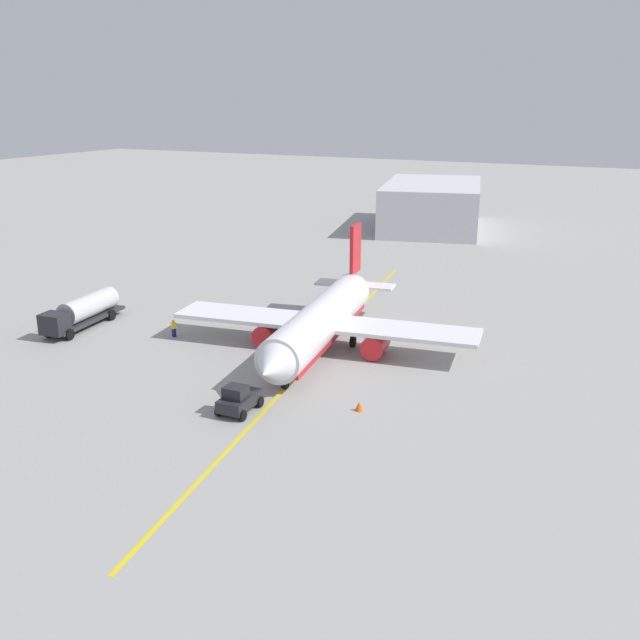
{
  "coord_description": "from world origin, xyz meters",
  "views": [
    {
      "loc": [
        54.23,
        26.39,
        22.33
      ],
      "look_at": [
        0.0,
        0.0,
        3.0
      ],
      "focal_mm": 39.03,
      "sensor_mm": 36.0,
      "label": 1
    }
  ],
  "objects_px": {
    "pushback_tug": "(239,399)",
    "safety_cone_nose": "(359,406)",
    "airplane": "(322,322)",
    "fuel_tanker": "(83,311)",
    "refueling_worker": "(174,328)"
  },
  "relations": [
    {
      "from": "airplane",
      "to": "safety_cone_nose",
      "type": "bearing_deg",
      "value": 37.75
    },
    {
      "from": "airplane",
      "to": "pushback_tug",
      "type": "relative_size",
      "value": 7.93
    },
    {
      "from": "safety_cone_nose",
      "to": "fuel_tanker",
      "type": "bearing_deg",
      "value": -100.41
    },
    {
      "from": "airplane",
      "to": "refueling_worker",
      "type": "relative_size",
      "value": 16.99
    },
    {
      "from": "airplane",
      "to": "fuel_tanker",
      "type": "bearing_deg",
      "value": -79.26
    },
    {
      "from": "refueling_worker",
      "to": "safety_cone_nose",
      "type": "relative_size",
      "value": 2.37
    },
    {
      "from": "refueling_worker",
      "to": "safety_cone_nose",
      "type": "xyz_separation_m",
      "value": [
        7.69,
        22.91,
        -0.46
      ]
    },
    {
      "from": "safety_cone_nose",
      "to": "airplane",
      "type": "bearing_deg",
      "value": -142.25
    },
    {
      "from": "airplane",
      "to": "pushback_tug",
      "type": "distance_m",
      "value": 14.96
    },
    {
      "from": "fuel_tanker",
      "to": "refueling_worker",
      "type": "relative_size",
      "value": 6.33
    },
    {
      "from": "pushback_tug",
      "to": "safety_cone_nose",
      "type": "bearing_deg",
      "value": 117.32
    },
    {
      "from": "airplane",
      "to": "safety_cone_nose",
      "type": "distance_m",
      "value": 13.79
    },
    {
      "from": "airplane",
      "to": "pushback_tug",
      "type": "xyz_separation_m",
      "value": [
        14.86,
        0.36,
        -1.7
      ]
    },
    {
      "from": "fuel_tanker",
      "to": "pushback_tug",
      "type": "xyz_separation_m",
      "value": [
        10.18,
        25.03,
        -0.72
      ]
    },
    {
      "from": "fuel_tanker",
      "to": "safety_cone_nose",
      "type": "height_order",
      "value": "fuel_tanker"
    }
  ]
}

